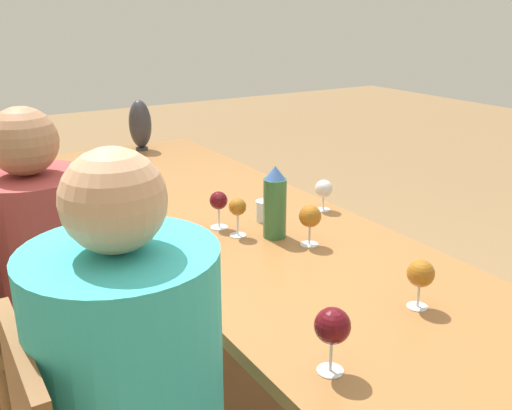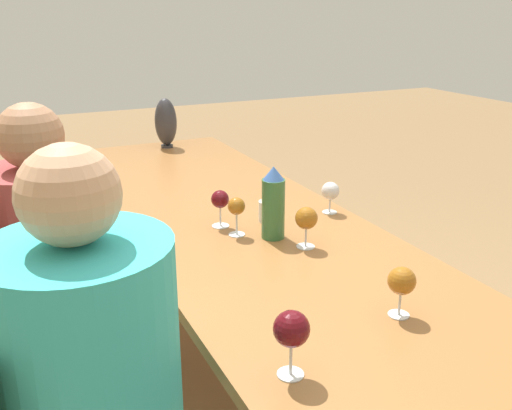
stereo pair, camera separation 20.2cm
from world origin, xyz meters
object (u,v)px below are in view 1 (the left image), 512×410
object	(u,v)px
chair_far	(25,310)
person_far	(46,268)
wine_glass_0	(421,274)
wine_glass_6	(324,189)
vase	(140,124)
wine_glass_2	(332,327)
wine_glass_5	(238,209)
water_tumbler	(264,211)
water_bottle	(275,203)
wine_glass_4	(310,217)
wine_glass_3	(219,202)

from	to	relation	value
chair_far	person_far	size ratio (longest dim) A/B	0.76
wine_glass_0	wine_glass_6	distance (m)	0.79
chair_far	vase	bearing A→B (deg)	-38.35
wine_glass_0	wine_glass_2	distance (m)	0.39
wine_glass_5	wine_glass_6	distance (m)	0.43
vase	wine_glass_2	distance (m)	2.22
water_tumbler	vase	size ratio (longest dim) A/B	0.28
person_far	chair_far	bearing A→B (deg)	90.00
wine_glass_6	chair_far	bearing A→B (deg)	77.65
water_bottle	wine_glass_6	bearing A→B (deg)	-67.59
water_bottle	wine_glass_6	distance (m)	0.34
vase	chair_far	bearing A→B (deg)	141.65
wine_glass_0	chair_far	size ratio (longest dim) A/B	0.15
vase	wine_glass_5	world-z (taller)	vase
water_tumbler	person_far	bearing A→B (deg)	73.71
water_bottle	person_far	size ratio (longest dim) A/B	0.21
water_bottle	wine_glass_6	size ratio (longest dim) A/B	2.07
wine_glass_0	wine_glass_5	distance (m)	0.71
water_bottle	wine_glass_5	xyz separation A→B (m)	(0.07, 0.11, -0.02)
water_tumbler	chair_far	xyz separation A→B (m)	(0.22, 0.85, -0.28)
vase	chair_far	world-z (taller)	vase
wine_glass_0	chair_far	world-z (taller)	chair_far
water_bottle	chair_far	size ratio (longest dim) A/B	0.28
chair_far	wine_glass_5	bearing A→B (deg)	-113.69
wine_glass_2	chair_far	world-z (taller)	chair_far
wine_glass_5	chair_far	distance (m)	0.83
water_tumbler	wine_glass_5	bearing A→B (deg)	116.99
water_bottle	water_tumbler	world-z (taller)	water_bottle
wine_glass_4	person_far	bearing A→B (deg)	57.17
wine_glass_5	person_far	xyz separation A→B (m)	(0.30, 0.60, -0.20)
wine_glass_5	wine_glass_6	size ratio (longest dim) A/B	1.12
wine_glass_0	wine_glass_2	size ratio (longest dim) A/B	0.88
chair_far	person_far	bearing A→B (deg)	-90.00
vase	wine_glass_4	world-z (taller)	vase
water_tumbler	wine_glass_3	bearing A→B (deg)	81.84
person_far	wine_glass_3	bearing A→B (deg)	-108.66
wine_glass_3	water_tumbler	bearing A→B (deg)	-98.16
wine_glass_6	wine_glass_0	bearing A→B (deg)	160.80
water_tumbler	wine_glass_2	distance (m)	0.95
wine_glass_2	wine_glass_5	xyz separation A→B (m)	(0.79, -0.22, -0.01)
wine_glass_6	vase	bearing A→B (deg)	10.78
vase	chair_far	xyz separation A→B (m)	(-1.09, 0.86, -0.38)
wine_glass_2	wine_glass_6	world-z (taller)	wine_glass_2
wine_glass_4	person_far	xyz separation A→B (m)	(0.50, 0.77, -0.20)
wine_glass_6	person_far	size ratio (longest dim) A/B	0.10
wine_glass_3	wine_glass_0	bearing A→B (deg)	-167.12
chair_far	wine_glass_0	bearing A→B (deg)	-139.32
vase	wine_glass_6	bearing A→B (deg)	-169.22
wine_glass_0	wine_glass_6	xyz separation A→B (m)	(0.75, -0.26, -0.01)
water_tumbler	wine_glass_4	world-z (taller)	wine_glass_4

